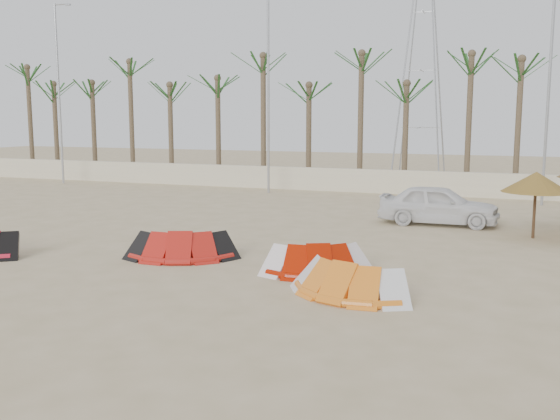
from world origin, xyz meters
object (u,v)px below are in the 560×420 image
at_px(kite_red_right, 321,257).
at_px(parasol_left, 536,182).
at_px(kite_orange, 351,277).
at_px(car, 439,205).
at_px(kite_red_mid, 187,243).

relative_size(kite_red_right, parasol_left, 1.46).
xyz_separation_m(kite_red_right, kite_orange, (1.27, -1.75, 0.00)).
distance_m(parasol_left, car, 3.99).
relative_size(parasol_left, car, 0.51).
relative_size(kite_orange, parasol_left, 1.44).
bearing_deg(kite_red_right, car, 77.06).
height_order(kite_red_mid, car, car).
bearing_deg(parasol_left, car, 153.55).
relative_size(kite_red_right, kite_orange, 1.01).
height_order(kite_red_mid, kite_red_right, same).
distance_m(kite_red_mid, kite_orange, 5.96).
height_order(kite_red_mid, kite_orange, same).
xyz_separation_m(kite_orange, parasol_left, (4.19, 8.94, 1.54)).
bearing_deg(kite_red_mid, kite_red_right, -4.67).
bearing_deg(kite_orange, car, 85.83).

